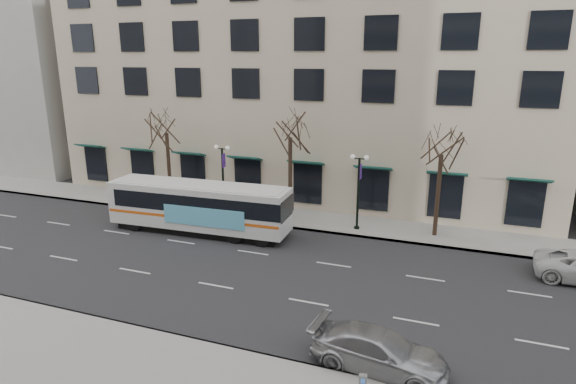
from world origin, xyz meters
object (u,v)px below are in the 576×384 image
at_px(tree_far_right, 443,139).
at_px(lamp_post_right, 358,189).
at_px(tree_far_mid, 290,124).
at_px(silver_car, 379,351).
at_px(tree_far_left, 166,120).
at_px(lamp_post_left, 223,176).
at_px(city_bus, 200,206).
at_px(pay_station, 363,384).

distance_m(tree_far_right, lamp_post_right, 6.11).
bearing_deg(lamp_post_right, tree_far_mid, 173.17).
bearing_deg(silver_car, tree_far_left, 57.62).
xyz_separation_m(tree_far_right, lamp_post_left, (-14.99, -0.60, -3.48)).
bearing_deg(tree_far_left, silver_car, -38.28).
height_order(city_bus, pay_station, city_bus).
distance_m(tree_far_mid, city_bus, 8.25).
height_order(tree_far_right, lamp_post_left, tree_far_right).
relative_size(tree_far_mid, silver_car, 1.66).
bearing_deg(lamp_post_left, pay_station, -50.48).
height_order(tree_far_left, lamp_post_left, tree_far_left).
bearing_deg(pay_station, tree_far_left, 125.95).
xyz_separation_m(tree_far_mid, pay_station, (8.90, -17.44, -5.87)).
xyz_separation_m(tree_far_mid, city_bus, (-4.70, -4.47, -5.09)).
xyz_separation_m(tree_far_mid, lamp_post_right, (5.01, -0.60, -3.96)).
relative_size(tree_far_right, lamp_post_right, 1.55).
relative_size(tree_far_right, silver_car, 1.56).
height_order(lamp_post_right, silver_car, lamp_post_right).
bearing_deg(tree_far_mid, pay_station, -62.96).
distance_m(tree_far_left, lamp_post_left, 6.29).
height_order(lamp_post_left, lamp_post_right, same).
bearing_deg(tree_far_left, city_bus, -40.15).
bearing_deg(city_bus, lamp_post_right, 19.18).
bearing_deg(tree_far_right, tree_far_mid, 180.00).
height_order(lamp_post_left, silver_car, lamp_post_left).
height_order(lamp_post_right, city_bus, lamp_post_right).
height_order(tree_far_left, silver_car, tree_far_left).
xyz_separation_m(tree_far_right, silver_car, (-0.99, -15.00, -5.67)).
relative_size(city_bus, silver_car, 2.39).
relative_size(tree_far_right, city_bus, 0.65).
xyz_separation_m(lamp_post_left, pay_station, (13.89, -16.84, -1.91)).
relative_size(lamp_post_left, lamp_post_right, 1.00).
distance_m(tree_far_left, city_bus, 8.48).
bearing_deg(tree_far_mid, tree_far_left, -180.00).
height_order(tree_far_mid, lamp_post_left, tree_far_mid).
xyz_separation_m(tree_far_mid, tree_far_right, (10.00, -0.00, -0.48)).
xyz_separation_m(lamp_post_left, lamp_post_right, (10.00, 0.00, 0.00)).
height_order(tree_far_right, lamp_post_right, tree_far_right).
height_order(tree_far_left, lamp_post_right, tree_far_left).
xyz_separation_m(tree_far_left, tree_far_right, (20.00, 0.00, -0.28)).
distance_m(city_bus, pay_station, 18.82).
bearing_deg(city_bus, tree_far_mid, 40.99).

